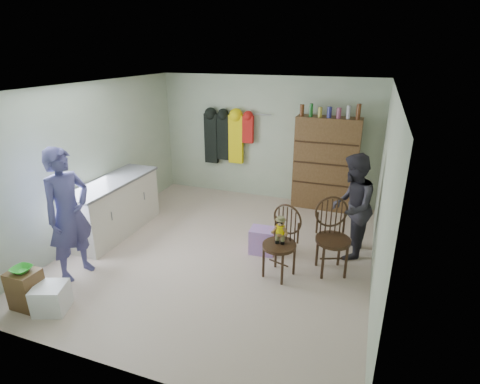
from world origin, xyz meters
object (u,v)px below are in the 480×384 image
at_px(dresser, 326,163).
at_px(counter, 114,207).
at_px(chair_far, 332,233).
at_px(chair_front, 282,237).

bearing_deg(dresser, counter, -144.31).
xyz_separation_m(counter, chair_far, (3.62, 0.04, 0.11)).
xyz_separation_m(counter, chair_front, (2.99, -0.32, 0.11)).
distance_m(counter, chair_front, 3.01).
height_order(counter, chair_far, chair_far).
xyz_separation_m(counter, dresser, (3.20, 2.30, 0.44)).
distance_m(chair_front, dresser, 2.64).
distance_m(chair_far, dresser, 2.32).
bearing_deg(chair_front, chair_far, 47.32).
relative_size(chair_front, dresser, 0.49).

